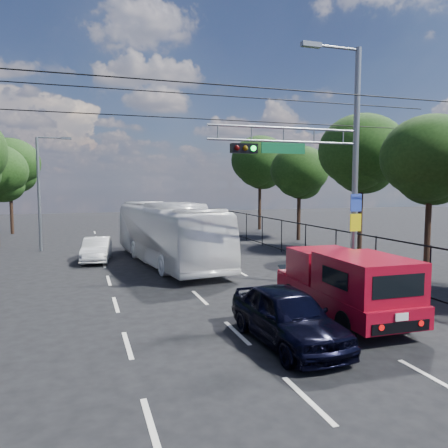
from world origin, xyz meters
name	(u,v)px	position (x,y,z in m)	size (l,w,h in m)	color
ground	(307,400)	(0.00, 0.00, 0.00)	(120.00, 120.00, 0.00)	black
lane_markings	(169,268)	(0.00, 14.00, 0.01)	(6.12, 38.00, 0.01)	beige
signal_mast	(329,156)	(5.28, 7.99, 5.24)	(6.43, 0.39, 9.50)	slate
streetlight_left	(42,188)	(-6.33, 22.00, 3.94)	(2.09, 0.22, 7.08)	slate
utility_wires	(193,100)	(0.00, 8.83, 7.23)	(22.00, 5.04, 0.74)	black
fence_right	(323,246)	(7.60, 12.17, 1.03)	(0.06, 34.03, 2.00)	black
tree_right_b	(430,164)	(11.22, 9.02, 5.06)	(4.50, 4.50, 7.31)	black
tree_right_c	(362,157)	(11.82, 15.02, 5.73)	(5.10, 5.10, 8.29)	black
tree_right_d	(299,175)	(11.42, 22.02, 4.85)	(4.32, 4.32, 7.02)	black
tree_right_e	(260,165)	(11.62, 30.02, 5.94)	(5.28, 5.28, 8.58)	black
tree_left_e	(10,168)	(-9.58, 33.02, 5.53)	(4.92, 4.92, 7.99)	black
red_pickup	(345,283)	(3.61, 4.24, 1.12)	(2.21, 5.69, 2.10)	black
navy_hatchback	(288,316)	(0.98, 2.84, 0.74)	(1.74, 4.32, 1.47)	black
white_bus	(168,233)	(0.24, 15.34, 1.60)	(2.69, 11.50, 3.20)	silver
white_van	(97,249)	(-3.31, 17.21, 0.63)	(1.34, 3.84, 1.27)	silver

